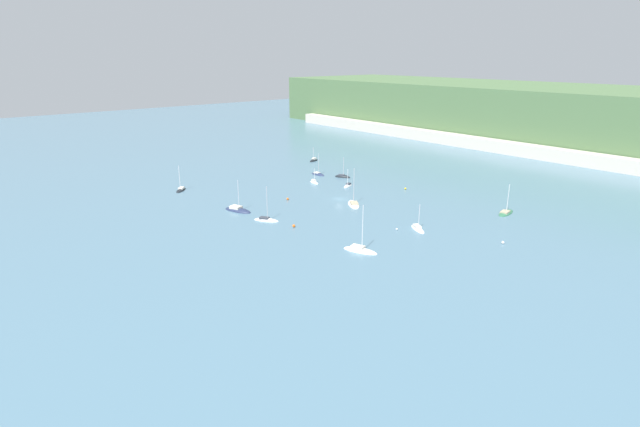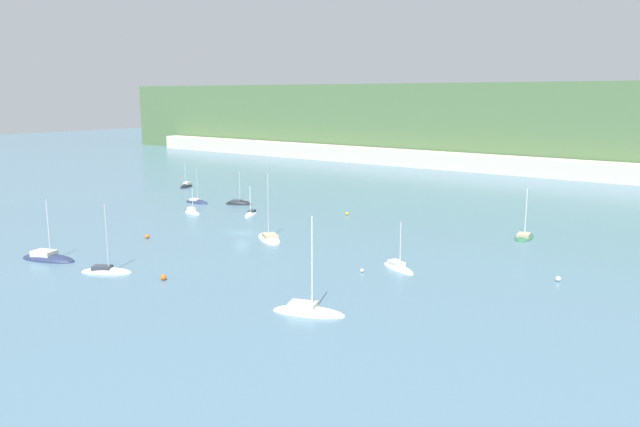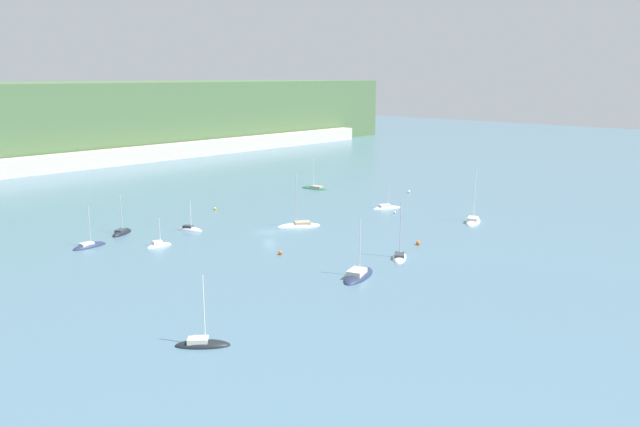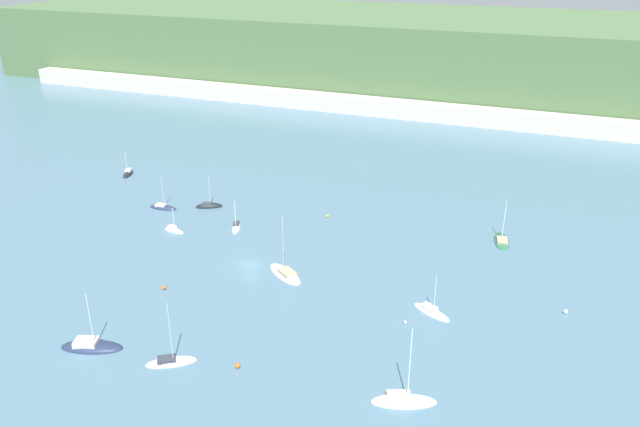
% 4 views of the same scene
% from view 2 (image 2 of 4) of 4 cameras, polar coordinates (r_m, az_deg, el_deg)
% --- Properties ---
extents(ground_plane, '(600.00, 600.00, 0.00)m').
position_cam_2_polar(ground_plane, '(109.24, -7.20, -1.74)').
color(ground_plane, slate).
extents(hillside_ridge, '(348.24, 81.48, 27.22)m').
position_cam_2_polar(hillside_ridge, '(238.76, 19.23, 7.85)').
color(hillside_ridge, '#4C6B42').
rests_on(hillside_ridge, ground_plane).
extents(shore_town_strip, '(296.00, 6.00, 5.38)m').
position_cam_2_polar(shore_town_strip, '(198.17, 14.97, 4.42)').
color(shore_town_strip, beige).
rests_on(shore_town_strip, ground_plane).
extents(sailboat_0, '(4.75, 1.94, 5.73)m').
position_cam_2_polar(sailboat_0, '(128.48, -11.60, 0.08)').
color(sailboat_0, white).
rests_on(sailboat_0, ground_plane).
extents(sailboat_1, '(3.47, 5.72, 6.73)m').
position_cam_2_polar(sailboat_1, '(164.84, -12.12, 2.40)').
color(sailboat_1, black).
rests_on(sailboat_1, ground_plane).
extents(sailboat_2, '(8.70, 5.54, 11.71)m').
position_cam_2_polar(sailboat_2, '(69.31, -1.11, -9.01)').
color(sailboat_2, silver).
rests_on(sailboat_2, ground_plane).
extents(sailboat_3, '(9.02, 7.56, 11.58)m').
position_cam_2_polar(sailboat_3, '(103.76, -4.66, -2.31)').
color(sailboat_3, white).
rests_on(sailboat_3, ground_plane).
extents(sailboat_4, '(6.42, 2.57, 8.57)m').
position_cam_2_polar(sailboat_4, '(140.58, -11.21, 0.99)').
color(sailboat_4, '#232D4C').
rests_on(sailboat_4, ground_plane).
extents(sailboat_5, '(7.04, 4.97, 7.25)m').
position_cam_2_polar(sailboat_5, '(86.93, 7.16, -4.96)').
color(sailboat_5, silver).
rests_on(sailboat_5, ground_plane).
extents(sailboat_7, '(3.49, 5.50, 6.64)m').
position_cam_2_polar(sailboat_7, '(124.72, -6.32, -0.11)').
color(sailboat_7, silver).
rests_on(sailboat_7, ground_plane).
extents(sailboat_8, '(4.27, 8.43, 8.89)m').
position_cam_2_polar(sailboat_8, '(110.05, 18.16, -2.07)').
color(sailboat_8, '#2D6647').
rests_on(sailboat_8, ground_plane).
extents(sailboat_9, '(9.49, 5.83, 9.83)m').
position_cam_2_polar(sailboat_9, '(98.99, -23.60, -3.84)').
color(sailboat_9, '#232D4C').
rests_on(sailboat_9, ground_plane).
extents(sailboat_10, '(6.02, 4.51, 8.23)m').
position_cam_2_polar(sailboat_10, '(137.09, -7.45, 0.86)').
color(sailboat_10, black).
rests_on(sailboat_10, ground_plane).
extents(sailboat_11, '(6.99, 5.69, 10.13)m').
position_cam_2_polar(sailboat_11, '(89.29, -18.97, -5.06)').
color(sailboat_11, white).
rests_on(sailboat_11, ground_plane).
extents(mooring_buoy_0, '(0.51, 0.51, 0.51)m').
position_cam_2_polar(mooring_buoy_0, '(84.70, 3.86, -5.22)').
color(mooring_buoy_0, white).
rests_on(mooring_buoy_0, ground_plane).
extents(mooring_buoy_1, '(0.62, 0.62, 0.62)m').
position_cam_2_polar(mooring_buoy_1, '(124.05, 2.48, -0.00)').
color(mooring_buoy_1, yellow).
rests_on(mooring_buoy_1, ground_plane).
extents(mooring_buoy_2, '(0.76, 0.76, 0.76)m').
position_cam_2_polar(mooring_buoy_2, '(83.48, -14.12, -5.68)').
color(mooring_buoy_2, orange).
rests_on(mooring_buoy_2, ground_plane).
extents(mooring_buoy_3, '(0.71, 0.71, 0.71)m').
position_cam_2_polar(mooring_buoy_3, '(107.85, -15.52, -2.03)').
color(mooring_buoy_3, orange).
rests_on(mooring_buoy_3, ground_plane).
extents(mooring_buoy_4, '(0.68, 0.68, 0.68)m').
position_cam_2_polar(mooring_buoy_4, '(86.14, 20.94, -5.60)').
color(mooring_buoy_4, white).
rests_on(mooring_buoy_4, ground_plane).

